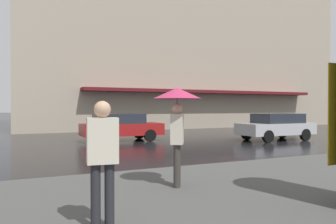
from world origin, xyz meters
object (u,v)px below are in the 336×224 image
car_silver (276,126)px  pedestrian_approaching_kerb (102,154)px  car_red (121,126)px  pedestrian_by_billboard (177,107)px

car_silver → pedestrian_approaching_kerb: bearing=128.5°
car_red → pedestrian_by_billboard: (-10.54, 1.98, 0.99)m
pedestrian_approaching_kerb → pedestrian_by_billboard: pedestrian_by_billboard is taller
car_red → car_silver: size_ratio=1.00×
car_silver → pedestrian_approaching_kerb: 14.75m
pedestrian_approaching_kerb → pedestrian_by_billboard: 2.59m
car_silver → pedestrian_by_billboard: size_ratio=2.06×
car_red → pedestrian_by_billboard: 10.77m
pedestrian_by_billboard → car_red: bearing=-10.6°
car_red → pedestrian_by_billboard: bearing=169.4°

